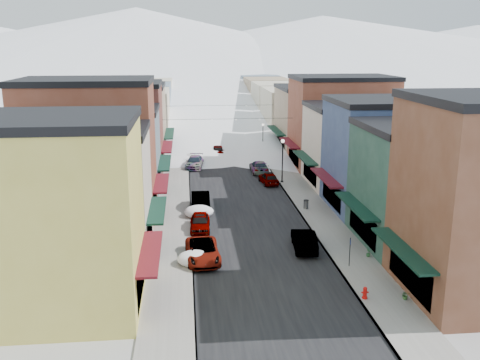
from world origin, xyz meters
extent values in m
plane|color=gray|center=(0.00, 0.00, 0.00)|extent=(600.00, 600.00, 0.00)
cube|color=black|center=(0.00, 60.00, 0.01)|extent=(10.00, 160.00, 0.01)
cube|color=gray|center=(-6.60, 60.00, 0.07)|extent=(3.20, 160.00, 0.15)
cube|color=gray|center=(6.60, 60.00, 0.07)|extent=(3.20, 160.00, 0.15)
cube|color=slate|center=(-5.05, 60.00, 0.07)|extent=(0.10, 160.00, 0.15)
cube|color=slate|center=(5.05, 60.00, 0.07)|extent=(0.10, 160.00, 0.15)
cube|color=#D3C04D|center=(-13.20, 4.00, 5.50)|extent=(10.00, 8.50, 11.00)
cube|color=black|center=(-13.20, 4.00, 11.25)|extent=(10.20, 8.70, 0.50)
cube|color=#580F19|center=(-7.60, 4.00, 3.20)|extent=(1.20, 7.22, 0.15)
cube|color=beige|center=(-13.20, 12.50, 4.50)|extent=(10.00, 8.00, 9.00)
cube|color=black|center=(-13.20, 12.50, 9.25)|extent=(10.20, 8.20, 0.50)
cube|color=black|center=(-7.60, 12.50, 3.20)|extent=(1.20, 6.80, 0.15)
cube|color=brown|center=(-13.70, 20.50, 6.00)|extent=(11.00, 8.00, 12.00)
cube|color=black|center=(-13.70, 20.50, 12.25)|extent=(11.20, 8.20, 0.50)
cube|color=#580F19|center=(-7.60, 20.50, 3.20)|extent=(1.20, 6.80, 0.15)
cube|color=slate|center=(-13.20, 29.00, 4.25)|extent=(10.00, 9.00, 8.50)
cube|color=black|center=(-13.20, 29.00, 8.75)|extent=(10.20, 9.20, 0.50)
cube|color=black|center=(-7.60, 29.00, 3.20)|extent=(1.20, 7.65, 0.15)
cube|color=maroon|center=(-14.20, 38.00, 5.25)|extent=(12.00, 9.00, 10.50)
cube|color=black|center=(-14.20, 38.00, 10.75)|extent=(12.20, 9.20, 0.50)
cube|color=#580F19|center=(-7.60, 38.00, 3.20)|extent=(1.20, 7.65, 0.15)
cube|color=#957D61|center=(-13.20, 48.00, 4.75)|extent=(10.00, 11.00, 9.50)
cube|color=black|center=(-13.20, 48.00, 9.75)|extent=(10.20, 11.20, 0.50)
cube|color=black|center=(-7.60, 48.00, 3.20)|extent=(1.20, 9.35, 0.15)
cube|color=black|center=(7.60, 3.00, 3.20)|extent=(1.20, 7.65, 0.15)
cube|color=#214537|center=(13.20, 12.00, 4.50)|extent=(10.00, 9.00, 9.00)
cube|color=black|center=(13.20, 12.00, 9.25)|extent=(10.20, 9.20, 0.50)
cube|color=black|center=(7.60, 12.00, 3.20)|extent=(1.20, 7.65, 0.15)
cube|color=navy|center=(13.20, 21.00, 5.00)|extent=(10.00, 9.00, 10.00)
cube|color=black|center=(13.20, 21.00, 10.25)|extent=(10.20, 9.20, 0.50)
cube|color=#580F19|center=(7.60, 21.00, 3.20)|extent=(1.20, 7.65, 0.15)
cube|color=beige|center=(13.70, 30.00, 4.25)|extent=(11.00, 9.00, 8.50)
cube|color=black|center=(13.70, 30.00, 8.75)|extent=(11.20, 9.20, 0.50)
cube|color=black|center=(7.60, 30.00, 3.20)|extent=(1.20, 7.65, 0.15)
cube|color=brown|center=(14.20, 39.00, 5.50)|extent=(12.00, 9.00, 11.00)
cube|color=black|center=(14.20, 39.00, 11.25)|extent=(12.20, 9.20, 0.50)
cube|color=#580F19|center=(7.60, 39.00, 3.20)|extent=(1.20, 7.65, 0.15)
cube|color=#977E63|center=(13.20, 49.00, 4.50)|extent=(10.00, 11.00, 9.00)
cube|color=black|center=(13.20, 49.00, 9.25)|extent=(10.20, 11.20, 0.50)
cube|color=black|center=(7.60, 49.00, 3.20)|extent=(1.20, 9.35, 0.15)
cube|color=gray|center=(-12.50, 62.00, 4.00)|extent=(9.00, 13.00, 8.00)
cube|color=gray|center=(12.50, 62.00, 4.00)|extent=(9.00, 13.00, 8.00)
cube|color=gray|center=(-12.50, 76.00, 4.00)|extent=(9.00, 13.00, 8.00)
cube|color=gray|center=(12.50, 76.00, 4.00)|extent=(9.00, 13.00, 8.00)
cube|color=gray|center=(-12.50, 90.00, 4.00)|extent=(9.00, 13.00, 8.00)
cube|color=gray|center=(12.50, 90.00, 4.00)|extent=(9.00, 13.00, 8.00)
cube|color=gray|center=(-12.50, 104.00, 4.00)|extent=(9.00, 13.00, 8.00)
cube|color=gray|center=(12.50, 104.00, 4.00)|extent=(9.00, 13.00, 8.00)
cube|color=silver|center=(0.00, 225.00, 6.00)|extent=(360.00, 40.00, 12.00)
cone|color=white|center=(-30.00, 275.00, 17.00)|extent=(300.00, 300.00, 34.00)
cone|color=white|center=(70.00, 270.00, 15.00)|extent=(320.00, 320.00, 30.00)
cone|color=white|center=(170.00, 290.00, 13.00)|extent=(280.00, 280.00, 26.00)
cylinder|color=black|center=(0.00, 40.00, 6.20)|extent=(16.40, 0.04, 0.04)
cylinder|color=black|center=(0.00, 55.00, 6.20)|extent=(16.40, 0.04, 0.04)
imported|color=silver|center=(-4.30, 10.13, 0.71)|extent=(2.59, 5.20, 1.42)
imported|color=#96999D|center=(-4.30, 16.67, 0.70)|extent=(1.84, 4.17, 1.40)
imported|color=black|center=(-4.08, 22.31, 0.81)|extent=(1.74, 4.92, 1.62)
imported|color=#A8ABB0|center=(-4.30, 40.23, 0.73)|extent=(2.66, 5.22, 1.45)
imported|color=black|center=(3.50, 11.50, 0.76)|extent=(2.02, 4.74, 1.52)
imported|color=gray|center=(3.81, 31.22, 0.68)|extent=(2.04, 4.15, 1.36)
imported|color=black|center=(3.50, 36.83, 0.72)|extent=(2.07, 5.00, 1.45)
imported|color=gray|center=(-0.89, 47.17, 0.73)|extent=(1.82, 4.34, 1.47)
imported|color=white|center=(0.60, 72.92, 0.70)|extent=(2.42, 5.06, 1.39)
cylinder|color=red|center=(5.38, 2.80, 0.20)|extent=(0.34, 0.34, 0.10)
cylinder|color=red|center=(5.38, 2.80, 0.45)|extent=(0.24, 0.24, 0.59)
sphere|color=red|center=(5.38, 2.80, 0.78)|extent=(0.26, 0.26, 0.26)
cylinder|color=red|center=(5.38, 2.80, 0.55)|extent=(0.44, 0.10, 0.10)
cylinder|color=black|center=(5.91, 7.74, 1.20)|extent=(0.06, 0.06, 2.09)
cube|color=#1D359F|center=(5.91, 7.74, 1.96)|extent=(0.06, 0.29, 0.38)
cylinder|color=#535658|center=(5.86, 21.30, 0.55)|extent=(0.46, 0.46, 0.79)
cylinder|color=black|center=(5.86, 21.30, 0.96)|extent=(0.49, 0.49, 0.05)
cylinder|color=black|center=(5.38, 31.43, 0.21)|extent=(0.34, 0.34, 0.11)
cylinder|color=black|center=(5.38, 31.43, 2.40)|extent=(0.14, 0.14, 4.51)
sphere|color=white|center=(5.38, 31.43, 4.83)|extent=(0.41, 0.41, 0.41)
cylinder|color=black|center=(5.85, 49.99, 0.20)|extent=(0.27, 0.27, 0.09)
cylinder|color=black|center=(5.85, 49.99, 1.96)|extent=(0.11, 0.11, 3.63)
sphere|color=white|center=(5.85, 49.99, 3.91)|extent=(0.33, 0.33, 0.33)
imported|color=#35632C|center=(7.80, 2.41, 0.42)|extent=(0.58, 0.53, 0.54)
imported|color=#2D6331|center=(7.80, 9.22, 0.43)|extent=(0.44, 0.44, 0.55)
ellipsoid|color=white|center=(-4.90, 9.25, 0.53)|extent=(2.49, 2.11, 1.05)
ellipsoid|color=white|center=(-4.70, 10.45, 0.27)|extent=(1.06, 0.96, 0.53)
ellipsoid|color=white|center=(-4.30, 20.03, 0.56)|extent=(2.66, 2.25, 1.13)
ellipsoid|color=white|center=(-4.10, 21.23, 0.28)|extent=(1.14, 1.02, 0.57)
ellipsoid|color=white|center=(-4.30, 44.79, 0.52)|extent=(2.46, 2.08, 1.04)
ellipsoid|color=white|center=(-4.10, 45.99, 0.26)|extent=(1.05, 0.95, 0.53)
camera|label=1|loc=(-5.29, -26.24, 15.33)|focal=40.00mm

